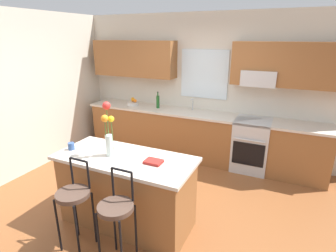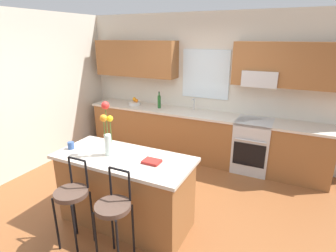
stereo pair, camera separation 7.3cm
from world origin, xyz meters
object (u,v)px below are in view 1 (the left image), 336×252
bar_stool_near (74,198)px  bar_stool_middle (116,211)px  bottle_olive_oil (158,102)px  kitchen_island (127,190)px  flower_vase (108,131)px  oven_range (251,145)px  mug_ceramic (71,146)px  fruit_bowl_oranges (133,103)px  cookbook (154,162)px

bar_stool_near → bar_stool_middle: (0.55, 0.00, 0.00)m
bar_stool_near → bottle_olive_oil: bottle_olive_oil is taller
kitchen_island → flower_vase: flower_vase is taller
oven_range → bar_stool_middle: 2.91m
flower_vase → kitchen_island: bearing=9.2°
kitchen_island → mug_ceramic: size_ratio=18.76×
kitchen_island → mug_ceramic: 0.89m
kitchen_island → bottle_olive_oil: bearing=106.8°
kitchen_island → bar_stool_middle: bar_stool_middle is taller
flower_vase → bottle_olive_oil: size_ratio=1.99×
bar_stool_middle → bottle_olive_oil: bottle_olive_oil is taller
bar_stool_near → bottle_olive_oil: (-0.39, 2.78, 0.42)m
kitchen_island → flower_vase: (-0.19, -0.03, 0.77)m
fruit_bowl_oranges → bottle_olive_oil: bearing=-0.4°
mug_ceramic → cookbook: (1.12, 0.10, -0.03)m
oven_range → bar_stool_middle: size_ratio=0.88×
kitchen_island → bottle_olive_oil: (-0.66, 2.20, 0.59)m
mug_ceramic → fruit_bowl_oranges: bearing=102.6°
cookbook → fruit_bowl_oranges: 2.74m
bar_stool_near → mug_ceramic: size_ratio=11.58×
mug_ceramic → cookbook: 1.12m
bar_stool_middle → cookbook: size_ratio=5.21×
oven_range → bar_stool_middle: (-0.91, -2.76, 0.18)m
kitchen_island → cookbook: cookbook is taller
cookbook → fruit_bowl_oranges: fruit_bowl_oranges is taller
kitchen_island → fruit_bowl_oranges: size_ratio=7.03×
kitchen_island → bar_stool_middle: size_ratio=1.62×
kitchen_island → bar_stool_middle: bearing=-65.0°
mug_ceramic → fruit_bowl_oranges: fruit_bowl_oranges is taller
bar_stool_middle → fruit_bowl_oranges: fruit_bowl_oranges is taller
bar_stool_near → bottle_olive_oil: bearing=98.0°
oven_range → cookbook: 2.36m
kitchen_island → fruit_bowl_oranges: fruit_bowl_oranges is taller
fruit_bowl_oranges → bottle_olive_oil: size_ratio=0.73×
bar_stool_middle → mug_ceramic: size_ratio=11.58×
cookbook → kitchen_island: bearing=-179.5°
kitchen_island → cookbook: (0.39, 0.00, 0.47)m
flower_vase → mug_ceramic: (-0.54, -0.06, -0.27)m
mug_ceramic → fruit_bowl_oranges: (-0.51, 2.29, 0.00)m
mug_ceramic → cookbook: mug_ceramic is taller
oven_range → mug_ceramic: bearing=-130.3°
bar_stool_near → mug_ceramic: bearing=132.7°
bar_stool_near → oven_range: bearing=62.1°
oven_range → kitchen_island: 2.47m
flower_vase → bar_stool_near: bearing=-98.9°
flower_vase → cookbook: bearing=3.4°
oven_range → bottle_olive_oil: bearing=179.2°
bar_stool_near → kitchen_island: bearing=65.0°
mug_ceramic → kitchen_island: bearing=7.3°
oven_range → mug_ceramic: 3.01m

